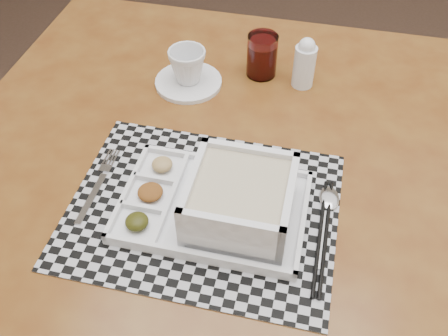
{
  "coord_description": "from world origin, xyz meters",
  "views": [
    {
      "loc": [
        -0.74,
        -1.3,
        1.5
      ],
      "look_at": [
        -0.79,
        -0.72,
        0.88
      ],
      "focal_mm": 40.0,
      "sensor_mm": 36.0,
      "label": 1
    }
  ],
  "objects_px": {
    "dining_table": "(220,189)",
    "cup": "(187,66)",
    "creamer_bottle": "(305,63)",
    "serving_tray": "(230,202)",
    "juice_glass": "(262,57)"
  },
  "relations": [
    {
      "from": "cup",
      "to": "juice_glass",
      "type": "bearing_deg",
      "value": 33.22
    },
    {
      "from": "dining_table",
      "to": "juice_glass",
      "type": "height_order",
      "value": "juice_glass"
    },
    {
      "from": "serving_tray",
      "to": "cup",
      "type": "bearing_deg",
      "value": 108.88
    },
    {
      "from": "dining_table",
      "to": "serving_tray",
      "type": "relative_size",
      "value": 3.53
    },
    {
      "from": "dining_table",
      "to": "cup",
      "type": "bearing_deg",
      "value": 111.79
    },
    {
      "from": "cup",
      "to": "creamer_bottle",
      "type": "distance_m",
      "value": 0.26
    },
    {
      "from": "cup",
      "to": "creamer_bottle",
      "type": "xyz_separation_m",
      "value": [
        0.25,
        0.02,
        0.01
      ]
    },
    {
      "from": "juice_glass",
      "to": "serving_tray",
      "type": "bearing_deg",
      "value": -94.74
    },
    {
      "from": "dining_table",
      "to": "creamer_bottle",
      "type": "height_order",
      "value": "creamer_bottle"
    },
    {
      "from": "serving_tray",
      "to": "juice_glass",
      "type": "bearing_deg",
      "value": 85.26
    },
    {
      "from": "serving_tray",
      "to": "cup",
      "type": "distance_m",
      "value": 0.39
    },
    {
      "from": "serving_tray",
      "to": "juice_glass",
      "type": "relative_size",
      "value": 3.52
    },
    {
      "from": "cup",
      "to": "creamer_bottle",
      "type": "bearing_deg",
      "value": 19.73
    },
    {
      "from": "dining_table",
      "to": "cup",
      "type": "xyz_separation_m",
      "value": [
        -0.09,
        0.23,
        0.13
      ]
    },
    {
      "from": "dining_table",
      "to": "creamer_bottle",
      "type": "distance_m",
      "value": 0.33
    }
  ]
}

